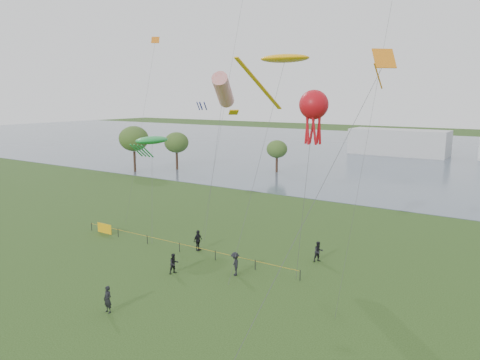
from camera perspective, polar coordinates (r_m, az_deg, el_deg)
The scene contains 15 objects.
ground_plane at distance 28.06m, azimuth -12.12°, elevation -19.47°, with size 400.00×400.00×0.00m, color #1F3912.
lake at distance 118.85m, azimuth 24.91°, elevation 2.64°, with size 400.00×120.00×0.08m, color slate.
pavilion_left at distance 116.11m, azimuth 18.77°, elevation 4.37°, with size 22.00×8.00×6.00m, color silver.
trees at distance 86.63m, azimuth -8.22°, elevation 4.63°, with size 26.60×18.31×8.38m.
fence at distance 46.71m, azimuth -13.10°, elevation -6.50°, with size 24.07×0.07×1.05m.
spectator_a at distance 37.63m, azimuth -8.06°, elevation -10.05°, with size 0.79×0.62×1.63m, color black.
spectator_b at distance 36.89m, azimuth -0.61°, elevation -10.18°, with size 1.20×0.69×1.85m, color black.
spectator_c at distance 42.65m, azimuth -5.16°, elevation -7.34°, with size 1.11×0.46×1.89m, color black.
spectator_f at distance 32.18m, azimuth -15.83°, elevation -13.83°, with size 0.65×0.42×1.77m, color black.
spectator_g at distance 40.31m, azimuth 9.54°, elevation -8.60°, with size 0.85×0.66×1.75m, color black.
kite_stingray at distance 42.85m, azimuth 5.35°, elevation 14.43°, with size 4.68×12.44×17.43m.
kite_windsock at distance 48.26m, azimuth -2.07°, elevation 10.89°, with size 4.14×7.54×16.18m.
kite_creature at distance 51.74m, azimuth -10.71°, elevation 4.76°, with size 6.89×8.42×9.47m.
kite_octopus at distance 34.90m, azimuth 8.98°, elevation 8.93°, with size 2.15×2.28×14.23m.
kite_delta at distance 27.04m, azimuth 16.13°, elevation 11.90°, with size 3.29×14.82×16.40m.
Camera 1 is at (17.83, -16.69, 13.81)m, focal length 35.00 mm.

